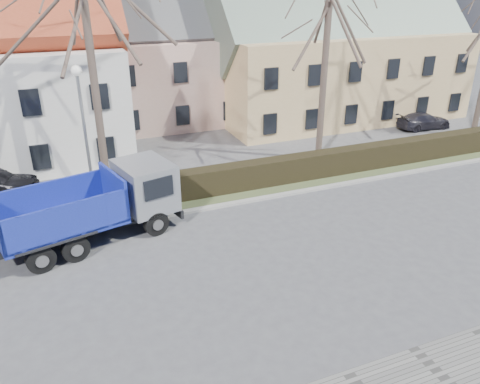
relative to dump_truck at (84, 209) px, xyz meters
name	(u,v)px	position (x,y,z in m)	size (l,w,h in m)	color
ground	(198,271)	(3.41, -3.63, -1.44)	(120.00, 120.00, 0.00)	#49494C
curb_far	(167,215)	(3.41, 0.97, -1.38)	(80.00, 0.30, 0.12)	gray
grass_strip	(158,201)	(3.41, 2.57, -1.39)	(80.00, 3.00, 0.10)	#414D2B
hedge	(158,191)	(3.41, 2.37, -0.79)	(60.00, 0.90, 1.30)	black
building_pink	(165,64)	(7.41, 16.37, 2.56)	(10.80, 8.80, 8.00)	#CB9F8F
building_yellow	(333,57)	(19.41, 13.37, 2.81)	(18.80, 10.80, 8.50)	tan
tree_1	(91,59)	(1.41, 4.87, 4.89)	(9.20, 9.20, 12.65)	#4E3F36
tree_2	(325,62)	(13.41, 4.87, 4.06)	(8.00, 8.00, 11.00)	#4E3F36
dump_truck	(84,209)	(0.00, 0.00, 0.00)	(7.18, 2.67, 2.87)	navy
streetlight	(86,139)	(0.63, 3.37, 1.77)	(0.50, 0.50, 6.42)	#919497
parked_car_b	(424,121)	(23.27, 7.26, -0.88)	(1.57, 3.86, 1.12)	#28272F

